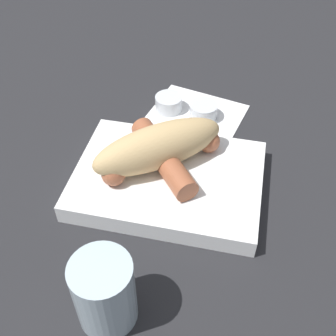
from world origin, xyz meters
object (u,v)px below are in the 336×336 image
sausage (163,157)px  condiment_cup_near (203,112)px  food_tray (168,180)px  drink_glass (105,293)px  bread_roll (159,146)px  condiment_cup_far (169,104)px

sausage → condiment_cup_near: 0.17m
food_tray → drink_glass: bearing=-96.7°
bread_roll → condiment_cup_far: size_ratio=4.03×
bread_roll → condiment_cup_near: 0.17m
condiment_cup_far → drink_glass: drink_glass is taller
bread_roll → food_tray: bearing=-45.5°
food_tray → sausage: bearing=127.8°
condiment_cup_far → drink_glass: bearing=-87.9°
sausage → condiment_cup_far: (-0.03, 0.17, -0.03)m
sausage → drink_glass: drink_glass is taller
bread_roll → condiment_cup_near: bearing=74.6°
sausage → condiment_cup_far: bearing=99.6°
condiment_cup_near → condiment_cup_far: same height
sausage → bread_roll: bearing=147.7°
bread_roll → sausage: bearing=-32.3°
sausage → condiment_cup_near: (0.04, 0.16, -0.03)m
food_tray → bread_roll: 0.05m
bread_roll → drink_glass: 0.22m
condiment_cup_near → food_tray: bearing=-98.2°
drink_glass → sausage: bearing=86.4°
bread_roll → condiment_cup_near: (0.04, 0.15, -0.05)m
food_tray → sausage: sausage is taller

